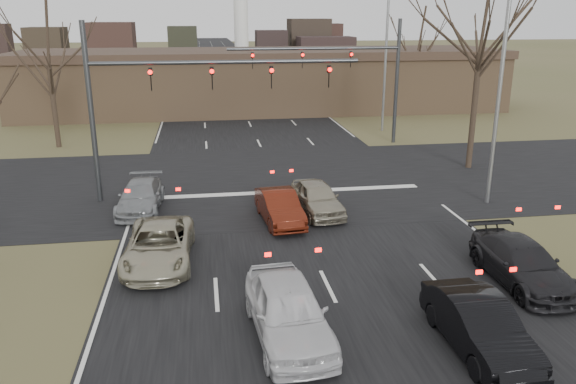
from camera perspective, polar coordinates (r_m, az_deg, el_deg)
name	(u,v)px	position (r m, az deg, el deg)	size (l,w,h in m)	color
ground	(353,338)	(15.47, 6.59, -14.54)	(360.00, 360.00, 0.00)	#4C4D29
road_main	(230,83)	(73.16, -5.93, 11.00)	(14.00, 300.00, 0.02)	black
road_cross	(277,181)	(29.02, -1.12, 1.16)	(200.00, 14.00, 0.02)	black
building	(265,80)	(51.22, -2.39, 11.31)	(42.40, 10.40, 5.30)	#806245
mast_arm_near	(166,89)	(25.84, -12.33, 10.20)	(12.12, 0.24, 8.00)	#383A3D
mast_arm_far	(355,67)	(37.08, 6.86, 12.49)	(11.12, 0.24, 8.00)	#383A3D
streetlight_right_near	(497,79)	(25.96, 20.45, 10.70)	(2.34, 0.25, 10.00)	gray
streetlight_right_far	(383,53)	(41.76, 9.67, 13.70)	(2.34, 0.25, 10.00)	gray
tree_right_near	(485,1)	(32.16, 19.37, 17.85)	(6.90, 6.90, 11.50)	black
tree_left_far	(44,30)	(38.75, -23.51, 14.88)	(5.70, 5.70, 9.50)	black
tree_right_far	(419,30)	(51.15, 13.16, 15.69)	(5.40, 5.40, 9.00)	black
car_silver_suv	(159,245)	(19.79, -12.98, -5.28)	(2.21, 4.80, 1.33)	#A9A489
car_white_sedan	(288,310)	(15.05, 0.02, -11.91)	(1.86, 4.62, 1.57)	silver
car_black_hatch	(479,326)	(15.35, 18.83, -12.72)	(1.46, 4.20, 1.38)	black
car_charcoal_sedan	(522,263)	(19.44, 22.67, -6.67)	(1.86, 4.59, 1.33)	black
car_grey_ahead	(141,196)	(25.32, -14.74, -0.44)	(1.76, 4.33, 1.26)	gray
car_red_ahead	(280,207)	(23.07, -0.87, -1.54)	(1.38, 3.95, 1.30)	#4C160A
car_silver_ahead	(317,198)	(24.14, 2.97, -0.59)	(1.63, 4.05, 1.38)	gray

